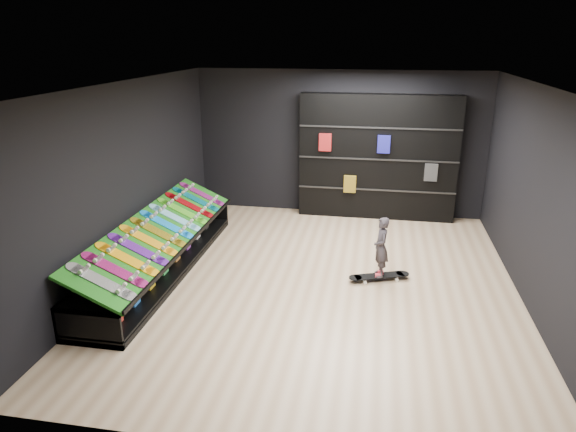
% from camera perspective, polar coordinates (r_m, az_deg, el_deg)
% --- Properties ---
extents(floor, '(6.00, 7.00, 0.01)m').
position_cam_1_polar(floor, '(8.06, 3.28, -7.40)').
color(floor, tan).
rests_on(floor, ground).
extents(ceiling, '(6.00, 7.00, 0.01)m').
position_cam_1_polar(ceiling, '(7.23, 3.74, 14.36)').
color(ceiling, white).
rests_on(ceiling, ground).
extents(wall_back, '(6.00, 0.02, 3.00)m').
position_cam_1_polar(wall_back, '(10.90, 5.69, 8.02)').
color(wall_back, black).
rests_on(wall_back, ground).
extents(wall_front, '(6.00, 0.02, 3.00)m').
position_cam_1_polar(wall_front, '(4.30, -2.08, -10.23)').
color(wall_front, black).
rests_on(wall_front, ground).
extents(wall_left, '(0.02, 7.00, 3.00)m').
position_cam_1_polar(wall_left, '(8.38, -17.37, 3.77)').
color(wall_left, black).
rests_on(wall_left, ground).
extents(wall_right, '(0.02, 7.00, 3.00)m').
position_cam_1_polar(wall_right, '(7.78, 26.01, 1.50)').
color(wall_right, black).
rests_on(wall_right, ground).
extents(display_rack, '(0.90, 4.50, 0.50)m').
position_cam_1_polar(display_rack, '(8.59, -13.87, -4.37)').
color(display_rack, black).
rests_on(display_rack, ground).
extents(turf_ramp, '(0.92, 4.50, 0.46)m').
position_cam_1_polar(turf_ramp, '(8.40, -13.80, -1.51)').
color(turf_ramp, '#12570D').
rests_on(turf_ramp, display_rack).
extents(back_shelving, '(3.19, 0.37, 2.55)m').
position_cam_1_polar(back_shelving, '(10.74, 9.92, 6.43)').
color(back_shelving, black).
rests_on(back_shelving, ground).
extents(floor_skateboard, '(0.99, 0.55, 0.09)m').
position_cam_1_polar(floor_skateboard, '(8.23, 10.08, -6.77)').
color(floor_skateboard, black).
rests_on(floor_skateboard, ground).
extents(child, '(0.20, 0.24, 0.57)m').
position_cam_1_polar(child, '(8.09, 10.22, -4.65)').
color(child, black).
rests_on(child, floor_skateboard).
extents(display_board_0, '(0.93, 0.22, 0.50)m').
position_cam_1_polar(display_board_0, '(6.84, -20.01, -6.86)').
color(display_board_0, black).
rests_on(display_board_0, turf_ramp).
extents(display_board_1, '(0.93, 0.22, 0.50)m').
position_cam_1_polar(display_board_1, '(7.11, -18.66, -5.68)').
color(display_board_1, '#E5198C').
rests_on(display_board_1, turf_ramp).
extents(display_board_2, '(0.93, 0.22, 0.50)m').
position_cam_1_polar(display_board_2, '(7.38, -17.41, -4.59)').
color(display_board_2, yellow).
rests_on(display_board_2, turf_ramp).
extents(display_board_3, '(0.93, 0.22, 0.50)m').
position_cam_1_polar(display_board_3, '(7.67, -16.26, -3.58)').
color(display_board_3, purple).
rests_on(display_board_3, turf_ramp).
extents(display_board_4, '(0.93, 0.22, 0.50)m').
position_cam_1_polar(display_board_4, '(7.95, -15.20, -2.64)').
color(display_board_4, orange).
rests_on(display_board_4, turf_ramp).
extents(display_board_5, '(0.93, 0.22, 0.50)m').
position_cam_1_polar(display_board_5, '(8.24, -14.21, -1.76)').
color(display_board_5, yellow).
rests_on(display_board_5, turf_ramp).
extents(display_board_6, '(0.93, 0.22, 0.50)m').
position_cam_1_polar(display_board_6, '(8.54, -13.29, -0.94)').
color(display_board_6, blue).
rests_on(display_board_6, turf_ramp).
extents(display_board_7, '(0.93, 0.22, 0.50)m').
position_cam_1_polar(display_board_7, '(8.84, -12.43, -0.18)').
color(display_board_7, '#0CB2E5').
rests_on(display_board_7, turf_ramp).
extents(display_board_8, '(0.93, 0.22, 0.50)m').
position_cam_1_polar(display_board_8, '(9.14, -11.62, 0.53)').
color(display_board_8, green).
rests_on(display_board_8, turf_ramp).
extents(display_board_9, '(0.93, 0.22, 0.50)m').
position_cam_1_polar(display_board_9, '(9.44, -10.87, 1.20)').
color(display_board_9, red).
rests_on(display_board_9, turf_ramp).
extents(display_board_10, '(0.93, 0.22, 0.50)m').
position_cam_1_polar(display_board_10, '(9.75, -10.17, 1.82)').
color(display_board_10, '#0C8C99').
rests_on(display_board_10, turf_ramp).
extents(display_board_11, '(0.93, 0.22, 0.50)m').
position_cam_1_polar(display_board_11, '(10.06, -9.51, 2.41)').
color(display_board_11, '#2626BF').
rests_on(display_board_11, turf_ramp).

